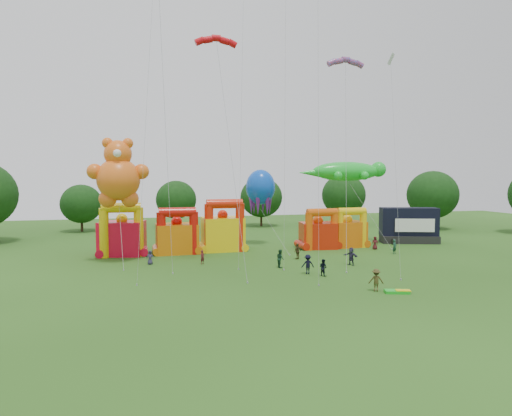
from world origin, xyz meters
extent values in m
plane|color=#234814|center=(0.00, 0.00, 0.00)|extent=(160.00, 160.00, 0.00)
cylinder|color=#352314|center=(37.73, 43.54, 1.86)|extent=(0.44, 0.44, 3.72)
ellipsoid|color=#133510|center=(37.73, 43.54, 6.41)|extent=(9.30, 9.30, 8.89)
cylinder|color=#352314|center=(24.76, 54.22, 1.75)|extent=(0.44, 0.44, 3.51)
ellipsoid|color=#133510|center=(24.76, 54.22, 6.04)|extent=(8.77, 8.78, 8.39)
cylinder|color=#352314|center=(8.06, 56.04, 1.65)|extent=(0.44, 0.44, 3.30)
ellipsoid|color=#133510|center=(8.06, 56.04, 5.68)|extent=(8.25, 8.25, 7.88)
cylinder|color=#352314|center=(-8.34, 58.02, 1.55)|extent=(0.44, 0.44, 3.09)
ellipsoid|color=#133510|center=(-8.34, 58.02, 5.32)|extent=(7.73, 7.72, 7.38)
cylinder|color=#352314|center=(-25.18, 55.13, 1.44)|extent=(0.44, 0.44, 2.88)
ellipsoid|color=#133510|center=(-25.18, 55.13, 4.96)|extent=(7.20, 7.20, 6.88)
cube|color=red|center=(-17.22, 28.33, 2.11)|extent=(6.00, 5.22, 4.21)
cylinder|color=#DCB90B|center=(-19.24, 26.83, 3.01)|extent=(1.14, 1.14, 6.02)
cylinder|color=#DCB90B|center=(-15.19, 26.83, 3.01)|extent=(1.14, 1.14, 6.02)
cylinder|color=#DCB90B|center=(-17.22, 26.83, 6.02)|extent=(4.62, 1.20, 1.20)
sphere|color=#DCB90B|center=(-17.22, 28.33, 4.51)|extent=(1.40, 1.40, 1.40)
cube|color=#D4690B|center=(-10.49, 28.16, 1.88)|extent=(5.31, 4.31, 3.75)
cylinder|color=red|center=(-12.50, 26.67, 2.68)|extent=(1.13, 1.13, 5.36)
cylinder|color=red|center=(-8.47, 26.67, 2.68)|extent=(1.13, 1.13, 5.36)
cylinder|color=red|center=(-10.49, 26.67, 5.36)|extent=(4.59, 1.19, 1.19)
sphere|color=red|center=(-10.49, 28.16, 4.05)|extent=(1.40, 1.40, 1.40)
cube|color=yellow|center=(-4.42, 28.85, 2.20)|extent=(5.37, 4.36, 4.40)
cylinder|color=red|center=(-6.46, 27.33, 3.14)|extent=(1.15, 1.15, 6.28)
cylinder|color=red|center=(-2.37, 27.33, 3.14)|extent=(1.15, 1.15, 6.28)
cylinder|color=red|center=(-4.42, 27.33, 6.28)|extent=(4.66, 1.21, 1.21)
sphere|color=red|center=(-4.42, 28.85, 4.70)|extent=(1.40, 1.40, 1.40)
cube|color=red|center=(8.54, 27.45, 1.75)|extent=(5.09, 4.29, 3.51)
cylinder|color=#EA550C|center=(6.73, 26.10, 2.51)|extent=(1.02, 1.02, 5.01)
cylinder|color=#EA550C|center=(10.35, 26.10, 2.51)|extent=(1.02, 1.02, 5.01)
cylinder|color=#EA550C|center=(8.54, 26.10, 5.01)|extent=(4.13, 1.07, 1.07)
sphere|color=#EA550C|center=(8.54, 27.45, 3.81)|extent=(1.40, 1.40, 1.40)
cube|color=#D75E0B|center=(13.06, 27.80, 1.76)|extent=(4.70, 3.85, 3.53)
cylinder|color=yellow|center=(11.31, 26.49, 2.52)|extent=(0.99, 0.99, 5.04)
cylinder|color=yellow|center=(14.82, 26.49, 2.52)|extent=(0.99, 0.99, 5.04)
cylinder|color=yellow|center=(13.06, 26.49, 5.04)|extent=(4.00, 1.04, 1.04)
sphere|color=yellow|center=(13.06, 27.80, 3.83)|extent=(1.40, 1.40, 1.40)
cube|color=black|center=(23.53, 28.85, 0.55)|extent=(8.72, 5.31, 1.10)
cube|color=black|center=(23.53, 29.05, 3.15)|extent=(8.60, 4.93, 4.09)
cube|color=white|center=(23.53, 27.47, 2.74)|extent=(5.43, 1.72, 1.92)
cylinder|color=black|center=(20.26, 27.62, 0.40)|extent=(0.30, 0.90, 0.90)
cylinder|color=black|center=(26.80, 27.62, 0.40)|extent=(0.30, 0.90, 0.90)
sphere|color=orange|center=(-17.28, 23.10, 9.48)|extent=(4.82, 4.82, 4.82)
sphere|color=orange|center=(-17.28, 23.10, 12.33)|extent=(3.07, 3.07, 3.07)
sphere|color=orange|center=(-18.37, 23.10, 13.54)|extent=(1.20, 1.20, 1.20)
sphere|color=orange|center=(-16.18, 23.10, 13.54)|extent=(1.20, 1.20, 1.20)
sphere|color=orange|center=(-19.80, 23.10, 10.36)|extent=(1.75, 1.75, 1.75)
sphere|color=orange|center=(-14.76, 23.10, 10.36)|extent=(1.75, 1.75, 1.75)
sphere|color=orange|center=(-18.48, 23.10, 7.29)|extent=(1.97, 1.97, 1.97)
sphere|color=orange|center=(-16.07, 23.10, 7.29)|extent=(1.97, 1.97, 1.97)
sphere|color=white|center=(-17.28, 21.62, 12.33)|extent=(0.88, 0.88, 0.88)
ellipsoid|color=green|center=(14.52, 31.39, 10.55)|extent=(10.61, 3.32, 2.82)
sphere|color=green|center=(19.70, 31.39, 10.86)|extent=(2.28, 2.28, 2.28)
cone|color=green|center=(9.13, 31.39, 10.34)|extent=(4.14, 1.66, 1.66)
sphere|color=green|center=(16.59, 33.04, 9.93)|extent=(1.24, 1.24, 1.24)
sphere|color=green|center=(16.59, 29.73, 9.93)|extent=(1.24, 1.24, 1.24)
sphere|color=green|center=(12.45, 33.04, 9.93)|extent=(1.24, 1.24, 1.24)
sphere|color=green|center=(12.45, 29.73, 9.93)|extent=(1.24, 1.24, 1.24)
ellipsoid|color=blue|center=(1.78, 32.64, 8.28)|extent=(4.18, 4.18, 5.02)
cone|color=#591E8C|center=(3.13, 32.64, 5.98)|extent=(0.94, 0.94, 3.34)
cone|color=#591E8C|center=(2.46, 33.82, 5.98)|extent=(0.94, 0.94, 3.34)
cone|color=#591E8C|center=(1.10, 33.82, 5.98)|extent=(0.94, 0.94, 3.34)
cone|color=#591E8C|center=(0.42, 32.64, 5.98)|extent=(0.94, 0.94, 3.34)
cone|color=#591E8C|center=(1.10, 31.47, 5.98)|extent=(0.94, 0.94, 3.34)
cone|color=#591E8C|center=(2.46, 31.47, 5.98)|extent=(0.94, 0.94, 3.34)
cube|color=silver|center=(10.92, 13.39, 22.14)|extent=(1.02, 1.02, 1.10)
cube|color=green|center=(5.99, 3.26, 0.12)|extent=(2.21, 1.56, 0.24)
cube|color=yellow|center=(6.39, 2.96, 0.26)|extent=(1.33, 0.93, 0.10)
imported|color=#302B49|center=(-13.98, 21.08, 0.79)|extent=(0.82, 0.59, 1.58)
imported|color=#52171C|center=(-8.27, 19.90, 0.78)|extent=(0.68, 0.64, 1.57)
imported|color=#163822|center=(-0.37, 15.97, 0.98)|extent=(0.75, 0.96, 1.96)
imported|color=black|center=(1.35, 12.16, 0.99)|extent=(1.36, 0.89, 1.97)
imported|color=#45371B|center=(3.09, 20.20, 0.94)|extent=(1.18, 0.96, 1.88)
imported|color=#2E2945|center=(7.64, 15.34, 0.99)|extent=(1.44, 1.88, 1.98)
imported|color=#4C1519|center=(15.55, 24.44, 0.88)|extent=(1.03, 0.93, 1.76)
imported|color=#193E2D|center=(16.22, 20.68, 0.92)|extent=(0.80, 0.70, 1.84)
imported|color=black|center=(2.50, 10.93, 0.84)|extent=(0.95, 1.03, 1.69)
imported|color=#3F3819|center=(4.57, 4.23, 0.97)|extent=(1.43, 1.12, 1.94)
camera|label=1|loc=(-14.75, -30.54, 9.84)|focal=32.00mm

